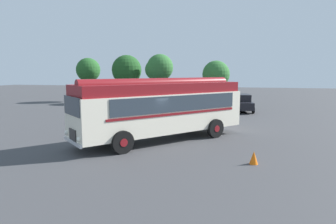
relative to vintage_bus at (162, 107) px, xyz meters
The scene contains 11 objects.
ground_plane 2.04m from the vintage_bus, 136.55° to the right, with size 120.00×120.00×0.00m, color #3D3D3F.
vintage_bus is the anchor object (origin of this frame).
car_near_left 13.64m from the vintage_bus, 105.59° to the left, with size 2.19×4.31×1.66m.
car_mid_left 13.96m from the vintage_bus, 93.66° to the left, with size 2.30×4.36×1.66m.
car_mid_right 13.82m from the vintage_bus, 83.08° to the left, with size 2.14×4.29×1.66m.
car_far_right 14.40m from the vintage_bus, 72.05° to the left, with size 2.39×4.40×1.66m.
tree_far_left 24.28m from the vintage_bus, 127.49° to the left, with size 3.06×3.06×5.59m.
tree_left_of_centre 21.13m from the vintage_bus, 116.77° to the left, with size 3.64×3.64×5.86m.
tree_centre 19.28m from the vintage_bus, 105.82° to the left, with size 3.27×3.14×5.90m.
tree_right_of_centre 19.14m from the vintage_bus, 85.30° to the left, with size 3.14×3.14×5.10m.
traffic_cone 6.17m from the vintage_bus, 34.96° to the right, with size 0.36×0.36×0.55m, color orange.
Camera 1 is at (4.79, -15.51, 3.84)m, focal length 32.00 mm.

